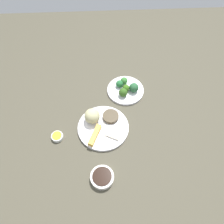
{
  "coord_description": "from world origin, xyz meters",
  "views": [
    {
      "loc": [
        -0.56,
        0.03,
        1.01
      ],
      "look_at": [
        0.07,
        -0.01,
        0.06
      ],
      "focal_mm": 34.27,
      "sensor_mm": 36.0,
      "label": 1
    }
  ],
  "objects_px": {
    "broccoli_plate": "(125,90)",
    "soy_sauce_bowl": "(102,177)",
    "main_plate": "(103,127)",
    "sauce_ramekin_hot_mustard": "(57,137)"
  },
  "relations": [
    {
      "from": "broccoli_plate",
      "to": "soy_sauce_bowl",
      "type": "distance_m",
      "value": 0.53
    },
    {
      "from": "sauce_ramekin_hot_mustard",
      "to": "broccoli_plate",
      "type": "bearing_deg",
      "value": -52.27
    },
    {
      "from": "soy_sauce_bowl",
      "to": "sauce_ramekin_hot_mustard",
      "type": "distance_m",
      "value": 0.31
    },
    {
      "from": "sauce_ramekin_hot_mustard",
      "to": "main_plate",
      "type": "bearing_deg",
      "value": -79.55
    },
    {
      "from": "broccoli_plate",
      "to": "soy_sauce_bowl",
      "type": "height_order",
      "value": "soy_sauce_bowl"
    },
    {
      "from": "broccoli_plate",
      "to": "sauce_ramekin_hot_mustard",
      "type": "height_order",
      "value": "sauce_ramekin_hot_mustard"
    },
    {
      "from": "main_plate",
      "to": "broccoli_plate",
      "type": "xyz_separation_m",
      "value": [
        0.25,
        -0.14,
        -0.0
      ]
    },
    {
      "from": "broccoli_plate",
      "to": "soy_sauce_bowl",
      "type": "bearing_deg",
      "value": 163.52
    },
    {
      "from": "main_plate",
      "to": "sauce_ramekin_hot_mustard",
      "type": "bearing_deg",
      "value": 100.45
    },
    {
      "from": "soy_sauce_bowl",
      "to": "sauce_ramekin_hot_mustard",
      "type": "xyz_separation_m",
      "value": [
        0.22,
        0.22,
        -0.0
      ]
    }
  ]
}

